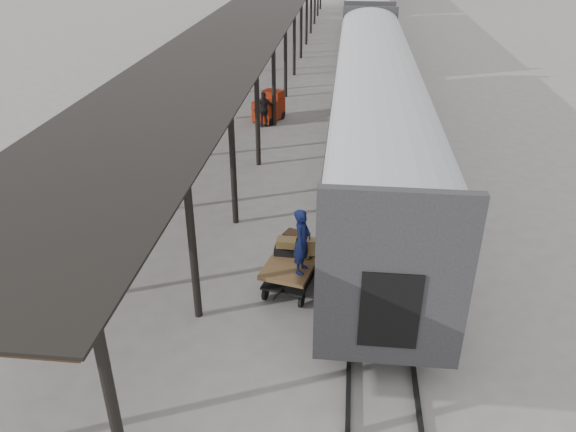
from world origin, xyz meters
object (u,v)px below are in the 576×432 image
Objects in this scene: luggage_tug at (269,108)px; pedestrian at (264,109)px; baggage_cart at (295,263)px; porter at (302,241)px.

luggage_tug is 0.95m from pedestrian.
baggage_cart is at bearing -56.03° from luggage_tug.
porter is (0.25, -0.65, 1.10)m from baggage_cart.
porter is at bearing -55.55° from luggage_tug.
baggage_cart is at bearing 82.27° from pedestrian.
pedestrian reaches higher than luggage_tug.
baggage_cart is 1.53× the size of pedestrian.
luggage_tug is 14.93m from porter.
luggage_tug is 1.06× the size of porter.
baggage_cart is 13.33m from pedestrian.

